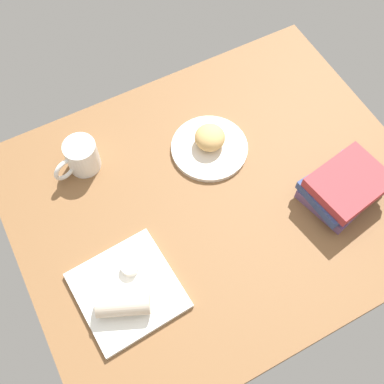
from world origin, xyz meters
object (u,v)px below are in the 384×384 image
at_px(book_stack, 344,187).
at_px(coffee_mug, 81,156).
at_px(round_plate, 209,148).
at_px(scone_pastry, 210,137).
at_px(breakfast_wrap, 123,303).
at_px(square_plate, 128,290).
at_px(sauce_cup, 130,267).

relative_size(book_stack, coffee_mug, 1.67).
distance_m(round_plate, scone_pastry, 0.04).
distance_m(round_plate, coffee_mug, 0.36).
relative_size(round_plate, coffee_mug, 1.60).
bearing_deg(breakfast_wrap, book_stack, 114.67).
bearing_deg(scone_pastry, round_plate, 58.79).
bearing_deg(coffee_mug, square_plate, 84.06).
bearing_deg(breakfast_wrap, square_plate, 171.63).
distance_m(round_plate, book_stack, 0.39).
bearing_deg(round_plate, breakfast_wrap, 37.47).
height_order(scone_pastry, book_stack, book_stack).
xyz_separation_m(book_stack, coffee_mug, (0.58, -0.42, 0.00)).
height_order(book_stack, coffee_mug, coffee_mug).
height_order(scone_pastry, sauce_cup, scone_pastry).
relative_size(sauce_cup, breakfast_wrap, 0.36).
height_order(round_plate, breakfast_wrap, breakfast_wrap).
xyz_separation_m(round_plate, scone_pastry, (-0.01, -0.01, 0.04)).
bearing_deg(sauce_cup, round_plate, -147.11).
bearing_deg(book_stack, square_plate, -2.35).
bearing_deg(round_plate, square_plate, 35.65).
bearing_deg(sauce_cup, scone_pastry, -146.44).
height_order(sauce_cup, coffee_mug, coffee_mug).
bearing_deg(round_plate, scone_pastry, -121.21).
distance_m(square_plate, breakfast_wrap, 0.06).
bearing_deg(round_plate, coffee_mug, -18.98).
bearing_deg(square_plate, round_plate, -144.35).
height_order(breakfast_wrap, book_stack, book_stack).
distance_m(scone_pastry, book_stack, 0.39).
xyz_separation_m(round_plate, book_stack, (-0.24, 0.30, 0.04)).
height_order(sauce_cup, breakfast_wrap, breakfast_wrap).
height_order(scone_pastry, breakfast_wrap, breakfast_wrap).
bearing_deg(scone_pastry, square_plate, 36.19).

